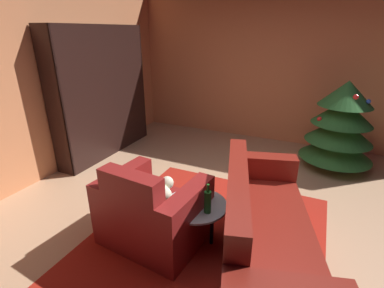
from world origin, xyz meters
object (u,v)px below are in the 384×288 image
Objects in this scene: coffee_table at (196,208)px; bottle_on_table at (208,201)px; book_stack_on_table at (194,200)px; couch_red at (262,234)px; decorated_tree at (340,126)px; armchair_red at (152,213)px; bookshelf_unit at (108,93)px.

bottle_on_table is at bearing -26.55° from coffee_table.
book_stack_on_table is at bearing 161.83° from bottle_on_table.
decorated_tree reaches higher than couch_red.
armchair_red is 3.47× the size of bottle_on_table.
coffee_table is (0.39, 0.17, 0.06)m from armchair_red.
bookshelf_unit reaches higher than book_stack_on_table.
book_stack_on_table is (-0.02, -0.02, 0.09)m from coffee_table.
bottle_on_table is (0.15, -0.08, 0.16)m from coffee_table.
armchair_red reaches higher than bottle_on_table.
couch_red reaches higher than bottle_on_table.
armchair_red is 0.60m from bottle_on_table.
bookshelf_unit is 1.55× the size of decorated_tree.
book_stack_on_table is at bearing 179.93° from couch_red.
book_stack_on_table is at bearing -117.80° from decorated_tree.
couch_red is at bearing -1.87° from coffee_table.
armchair_red is at bearing -42.20° from bookshelf_unit.
decorated_tree is at bearing 57.31° from armchair_red.
bottle_on_table is at bearing -33.64° from bookshelf_unit.
coffee_table is at bearing 153.45° from bottle_on_table.
armchair_red is 1.66× the size of coffee_table.
book_stack_on_table is (0.38, 0.15, 0.16)m from armchair_red.
bookshelf_unit is 3.69m from decorated_tree.
bookshelf_unit is 2.67m from armchair_red.
bookshelf_unit is 2.04× the size of armchair_red.
decorated_tree is (0.61, 2.44, 0.36)m from couch_red.
coffee_table is at bearing 23.87° from armchair_red.
coffee_table is (2.30, -1.56, -0.64)m from bookshelf_unit.
decorated_tree is (1.27, 2.42, 0.29)m from coffee_table.
armchair_red is at bearing -171.74° from couch_red.
armchair_red is 0.49× the size of couch_red.
bookshelf_unit is at bearing 151.93° from couch_red.
book_stack_on_table is at bearing -126.98° from coffee_table.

